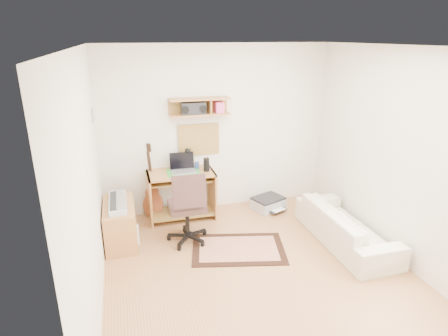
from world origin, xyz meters
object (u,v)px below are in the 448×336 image
object	(u,v)px
desk	(182,195)
sofa	(346,220)
cabinet	(120,223)
task_chair	(187,206)
printer	(268,204)

from	to	relation	value
desk	sofa	xyz separation A→B (m)	(2.02, -1.35, -0.04)
desk	cabinet	distance (m)	1.07
sofa	desk	bearing A→B (deg)	56.21
desk	task_chair	xyz separation A→B (m)	(-0.04, -0.74, 0.15)
cabinet	sofa	world-z (taller)	sofa
cabinet	printer	size ratio (longest dim) A/B	1.82
task_chair	sofa	world-z (taller)	task_chair
task_chair	cabinet	bearing A→B (deg)	164.63
desk	sofa	world-z (taller)	desk
cabinet	desk	bearing A→B (deg)	27.80
desk	cabinet	world-z (taller)	desk
cabinet	printer	bearing A→B (deg)	10.42
desk	sofa	distance (m)	2.43
task_chair	sofa	bearing A→B (deg)	-16.82
sofa	printer	bearing A→B (deg)	25.34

